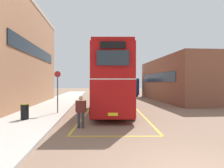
# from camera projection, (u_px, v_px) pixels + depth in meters

# --- Properties ---
(ground_plane) EXTENTS (135.60, 135.60, 0.00)m
(ground_plane) POSITION_uv_depth(u_px,v_px,m) (120.00, 107.00, 19.48)
(ground_plane) COLOR #846651
(sidewalk_left) EXTENTS (4.00, 57.60, 0.14)m
(sidewalk_left) POSITION_uv_depth(u_px,v_px,m) (55.00, 104.00, 21.31)
(sidewalk_left) COLOR #B2ADA3
(sidewalk_left) RESTS_ON ground
(brick_building_left) EXTENTS (6.68, 18.12, 10.05)m
(brick_building_left) POSITION_uv_depth(u_px,v_px,m) (2.00, 54.00, 19.80)
(brick_building_left) COLOR #AD7A56
(brick_building_left) RESTS_ON ground
(depot_building_right) EXTENTS (6.48, 16.09, 5.31)m
(depot_building_right) POSITION_uv_depth(u_px,v_px,m) (181.00, 80.00, 26.26)
(depot_building_right) COLOR brown
(depot_building_right) RESTS_ON ground
(double_decker_bus) EXTENTS (3.43, 10.62, 4.75)m
(double_decker_bus) POSITION_uv_depth(u_px,v_px,m) (112.00, 80.00, 15.98)
(double_decker_bus) COLOR black
(double_decker_bus) RESTS_ON ground
(single_deck_bus) EXTENTS (3.19, 8.18, 3.02)m
(single_deck_bus) POSITION_uv_depth(u_px,v_px,m) (126.00, 86.00, 36.61)
(single_deck_bus) COLOR black
(single_deck_bus) RESTS_ON ground
(pedestrian_boarding) EXTENTS (0.55, 0.25, 1.62)m
(pedestrian_boarding) POSITION_uv_depth(u_px,v_px,m) (81.00, 110.00, 10.32)
(pedestrian_boarding) COLOR #2D2D38
(pedestrian_boarding) RESTS_ON ground
(litter_bin) EXTENTS (0.48, 0.48, 0.91)m
(litter_bin) POSITION_uv_depth(u_px,v_px,m) (25.00, 112.00, 11.98)
(litter_bin) COLOR black
(litter_bin) RESTS_ON sidewalk_left
(bus_stop_sign) EXTENTS (0.44, 0.08, 2.98)m
(bus_stop_sign) POSITION_uv_depth(u_px,v_px,m) (58.00, 88.00, 14.60)
(bus_stop_sign) COLOR #4C4C51
(bus_stop_sign) RESTS_ON sidewalk_left
(bay_marking_yellow) EXTENTS (5.20, 12.79, 0.01)m
(bay_marking_yellow) POSITION_uv_depth(u_px,v_px,m) (114.00, 116.00, 14.06)
(bay_marking_yellow) COLOR gold
(bay_marking_yellow) RESTS_ON ground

